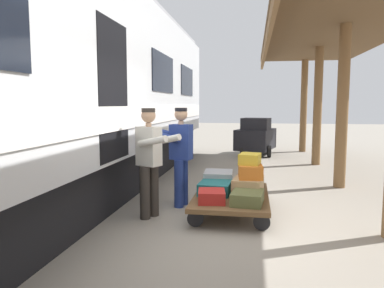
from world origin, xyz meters
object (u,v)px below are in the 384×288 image
object	(u,v)px
suitcase_red_plastic	(212,196)
porter_by_door	(150,159)
train_car	(19,84)
suitcase_teal_softside	(215,188)
suitcase_gray_aluminum	(218,179)
suitcase_yellow_case	(250,159)
porter_in_overalls	(180,153)
luggage_cart	(231,197)
suitcase_slate_roller	(248,182)
suitcase_olive_duffel	(247,198)
suitcase_tan_vintage	(248,186)
suitcase_orange_carryall	(250,171)
baggage_tug	(256,137)

from	to	relation	value
suitcase_red_plastic	porter_by_door	bearing A→B (deg)	-4.62
train_car	suitcase_teal_softside	xyz separation A→B (m)	(-2.90, -0.78, -1.66)
suitcase_gray_aluminum	suitcase_yellow_case	size ratio (longest dim) A/B	1.45
suitcase_gray_aluminum	porter_in_overalls	bearing A→B (deg)	21.46
luggage_cart	suitcase_gray_aluminum	bearing A→B (deg)	-63.59
train_car	porter_by_door	bearing A→B (deg)	-170.56
suitcase_teal_softside	suitcase_yellow_case	world-z (taller)	suitcase_yellow_case
train_car	luggage_cart	distance (m)	3.72
suitcase_slate_roller	suitcase_gray_aluminum	xyz separation A→B (m)	(0.53, 0.00, 0.04)
suitcase_olive_duffel	suitcase_tan_vintage	world-z (taller)	suitcase_tan_vintage
suitcase_tan_vintage	suitcase_orange_carryall	distance (m)	0.25
luggage_cart	suitcase_slate_roller	xyz separation A→B (m)	(-0.26, -0.53, 0.14)
luggage_cart	porter_in_overalls	bearing A→B (deg)	-17.19
suitcase_teal_softside	suitcase_gray_aluminum	world-z (taller)	suitcase_gray_aluminum
suitcase_slate_roller	porter_in_overalls	xyz separation A→B (m)	(1.17, 0.25, 0.52)
suitcase_slate_roller	porter_by_door	bearing A→B (deg)	33.42
suitcase_slate_roller	suitcase_orange_carryall	bearing A→B (deg)	93.34
suitcase_yellow_case	suitcase_teal_softside	bearing A→B (deg)	5.33
luggage_cart	suitcase_slate_roller	bearing A→B (deg)	-116.41
suitcase_gray_aluminum	suitcase_yellow_case	distance (m)	0.85
porter_in_overalls	baggage_tug	bearing A→B (deg)	-100.98
suitcase_red_plastic	suitcase_slate_roller	distance (m)	1.19
suitcase_teal_softside	suitcase_slate_roller	size ratio (longest dim) A/B	1.15
suitcase_teal_softside	luggage_cart	bearing A→B (deg)	-180.00
train_car	suitcase_yellow_case	bearing A→B (deg)	-166.51
porter_by_door	baggage_tug	world-z (taller)	porter_by_door
suitcase_gray_aluminum	suitcase_orange_carryall	world-z (taller)	suitcase_orange_carryall
train_car	luggage_cart	bearing A→B (deg)	-166.22
train_car	suitcase_gray_aluminum	distance (m)	3.57
train_car	suitcase_yellow_case	xyz separation A→B (m)	(-3.45, -0.83, -1.17)
suitcase_teal_softside	suitcase_tan_vintage	world-z (taller)	suitcase_tan_vintage
suitcase_teal_softside	porter_in_overalls	world-z (taller)	porter_in_overalls
suitcase_orange_carryall	baggage_tug	xyz separation A→B (m)	(-0.12, -7.07, -0.07)
suitcase_red_plastic	porter_in_overalls	world-z (taller)	porter_in_overalls
suitcase_red_plastic	suitcase_olive_duffel	bearing A→B (deg)	180.00
suitcase_gray_aluminum	suitcase_orange_carryall	distance (m)	0.80
suitcase_olive_duffel	suitcase_red_plastic	world-z (taller)	suitcase_olive_duffel
baggage_tug	suitcase_teal_softside	bearing A→B (deg)	84.53
suitcase_orange_carryall	porter_in_overalls	xyz separation A→B (m)	(1.20, -0.26, 0.23)
suitcase_tan_vintage	suitcase_orange_carryall	world-z (taller)	suitcase_orange_carryall
train_car	suitcase_gray_aluminum	size ratio (longest dim) A/B	29.39
luggage_cart	porter_by_door	xyz separation A→B (m)	(1.23, 0.45, 0.66)
suitcase_tan_vintage	porter_in_overalls	world-z (taller)	porter_in_overalls
luggage_cart	suitcase_tan_vintage	size ratio (longest dim) A/B	3.06
luggage_cart	suitcase_orange_carryall	size ratio (longest dim) A/B	3.73
suitcase_slate_roller	porter_in_overalls	size ratio (longest dim) A/B	0.30
suitcase_slate_roller	suitcase_yellow_case	bearing A→B (deg)	92.37
train_car	baggage_tug	world-z (taller)	train_car
suitcase_teal_softside	porter_in_overalls	distance (m)	0.87
luggage_cart	suitcase_teal_softside	xyz separation A→B (m)	(0.26, 0.00, 0.14)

